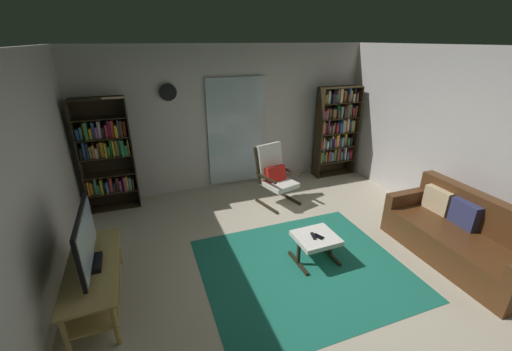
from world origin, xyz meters
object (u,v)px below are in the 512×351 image
at_px(ottoman, 316,240).
at_px(wall_clock, 168,92).
at_px(leather_sofa, 461,237).
at_px(lounge_armchair, 275,173).
at_px(television, 86,242).
at_px(cell_phone, 318,236).
at_px(bookshelf_near_tv, 107,155).
at_px(bookshelf_near_sofa, 336,128).
at_px(tv_stand, 95,277).
at_px(tv_remote, 313,236).

distance_m(ottoman, wall_clock, 3.39).
bearing_deg(leather_sofa, ottoman, 161.61).
bearing_deg(lounge_armchair, ottoman, -95.77).
xyz_separation_m(television, lounge_armchair, (2.75, 1.54, -0.26)).
relative_size(lounge_armchair, cell_phone, 7.30).
relative_size(television, bookshelf_near_tv, 0.53).
distance_m(bookshelf_near_sofa, ottoman, 3.15).
bearing_deg(bookshelf_near_sofa, wall_clock, 176.05).
relative_size(ottoman, cell_phone, 3.80).
distance_m(tv_stand, cell_phone, 2.60).
height_order(ottoman, cell_phone, cell_phone).
height_order(leather_sofa, wall_clock, wall_clock).
bearing_deg(television, bookshelf_near_sofa, 27.29).
bearing_deg(lounge_armchair, leather_sofa, -55.07).
bearing_deg(cell_phone, leather_sofa, -42.48).
bearing_deg(ottoman, tv_remote, -177.82).
bearing_deg(bookshelf_near_tv, leather_sofa, -35.85).
xyz_separation_m(tv_remote, wall_clock, (-1.34, 2.68, 1.47)).
height_order(bookshelf_near_tv, ottoman, bookshelf_near_tv).
xyz_separation_m(bookshelf_near_sofa, tv_remote, (-1.88, -2.46, -0.61)).
height_order(bookshelf_near_tv, bookshelf_near_sofa, bookshelf_near_tv).
height_order(bookshelf_near_tv, wall_clock, wall_clock).
bearing_deg(ottoman, cell_phone, -60.47).
bearing_deg(bookshelf_near_sofa, bookshelf_near_tv, 179.76).
bearing_deg(television, ottoman, -4.08).
bearing_deg(leather_sofa, cell_phone, 162.26).
relative_size(tv_stand, cell_phone, 9.80).
bearing_deg(bookshelf_near_sofa, tv_stand, -152.92).
distance_m(leather_sofa, wall_clock, 4.82).
height_order(tv_stand, television, television).
relative_size(tv_stand, lounge_armchair, 1.34).
distance_m(tv_stand, lounge_armchair, 3.15).
distance_m(bookshelf_near_tv, leather_sofa, 5.29).
xyz_separation_m(leather_sofa, wall_clock, (-3.18, 3.28, 1.54)).
distance_m(bookshelf_near_sofa, cell_phone, 3.15).
distance_m(tv_remote, cell_phone, 0.06).
bearing_deg(tv_stand, lounge_armchair, 28.98).
bearing_deg(wall_clock, ottoman, -62.75).
bearing_deg(ottoman, tv_stand, 175.50).
height_order(tv_stand, leather_sofa, leather_sofa).
height_order(ottoman, wall_clock, wall_clock).
bearing_deg(wall_clock, bookshelf_near_tv, -169.28).
relative_size(bookshelf_near_tv, leather_sofa, 1.01).
relative_size(leather_sofa, lounge_armchair, 1.81).
relative_size(cell_phone, wall_clock, 0.48).
height_order(television, cell_phone, television).
relative_size(bookshelf_near_tv, tv_remote, 12.91).
distance_m(television, bookshelf_near_sofa, 4.97).
xyz_separation_m(lounge_armchair, wall_clock, (-1.56, 0.96, 1.32)).
relative_size(bookshelf_near_tv, wall_clock, 6.41).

